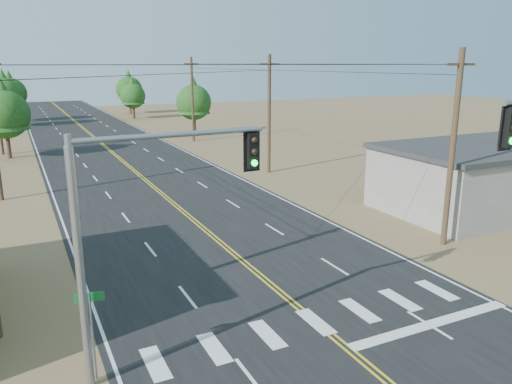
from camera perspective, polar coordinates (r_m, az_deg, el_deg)
road at (r=38.24m, az=-11.23°, el=0.24°), size 15.00×200.00×0.02m
building_right at (r=36.48m, az=25.62°, el=1.60°), size 15.00×8.00×4.00m
utility_pole_right_near at (r=26.99m, az=21.55°, el=4.68°), size 1.80×0.30×10.00m
utility_pole_right_mid at (r=42.96m, az=1.51°, el=8.98°), size 1.80×0.30×10.00m
utility_pole_right_far at (r=61.35m, az=-7.28°, el=10.53°), size 1.80×0.30×10.00m
signal_mast_left at (r=14.67m, az=-13.55°, el=-2.65°), size 5.83×0.47×7.47m
street_sign at (r=15.82m, az=-18.28°, el=-13.95°), size 0.84×0.20×2.85m
tree_left_near at (r=55.38m, az=-26.86°, el=8.43°), size 4.78×4.78×7.97m
tree_left_mid at (r=83.35m, az=-26.85°, el=10.21°), size 5.12×5.12×8.54m
tree_left_far at (r=90.73m, az=-26.27°, el=10.38°), size 4.95×4.95×8.25m
tree_right_near at (r=67.30m, az=-7.14°, el=10.52°), size 4.62×4.62×7.70m
tree_right_mid at (r=88.69m, az=-13.92°, el=10.89°), size 4.22×4.22×7.04m
tree_right_far at (r=98.01m, az=-14.32°, el=11.56°), size 4.86×4.86×8.10m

